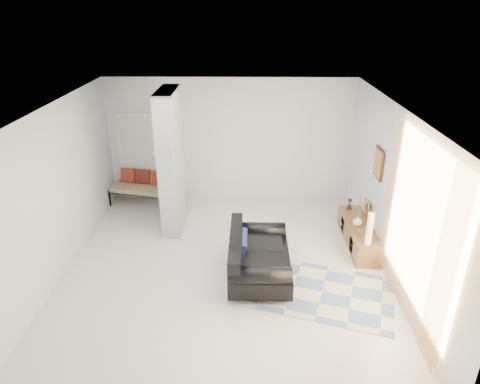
{
  "coord_description": "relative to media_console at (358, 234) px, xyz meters",
  "views": [
    {
      "loc": [
        0.37,
        -6.26,
        4.29
      ],
      "look_at": [
        0.26,
        0.6,
        1.21
      ],
      "focal_mm": 32.0,
      "sensor_mm": 36.0,
      "label": 1
    }
  ],
  "objects": [
    {
      "name": "floor",
      "position": [
        -2.52,
        -0.9,
        -0.2
      ],
      "size": [
        6.0,
        6.0,
        0.0
      ],
      "primitive_type": "plane",
      "color": "beige",
      "rests_on": "ground"
    },
    {
      "name": "ceiling",
      "position": [
        -2.52,
        -0.9,
        2.6
      ],
      "size": [
        6.0,
        6.0,
        0.0
      ],
      "primitive_type": "plane",
      "rotation": [
        3.14,
        0.0,
        0.0
      ],
      "color": "white",
      "rests_on": "wall_back"
    },
    {
      "name": "wall_back",
      "position": [
        -2.52,
        2.1,
        1.2
      ],
      "size": [
        6.0,
        0.0,
        6.0
      ],
      "primitive_type": "plane",
      "rotation": [
        1.57,
        0.0,
        0.0
      ],
      "color": "white",
      "rests_on": "ground"
    },
    {
      "name": "wall_front",
      "position": [
        -2.52,
        -3.9,
        1.2
      ],
      "size": [
        6.0,
        0.0,
        6.0
      ],
      "primitive_type": "plane",
      "rotation": [
        -1.57,
        0.0,
        0.0
      ],
      "color": "white",
      "rests_on": "ground"
    },
    {
      "name": "wall_left",
      "position": [
        -5.27,
        -0.9,
        1.2
      ],
      "size": [
        0.0,
        6.0,
        6.0
      ],
      "primitive_type": "plane",
      "rotation": [
        1.57,
        0.0,
        1.57
      ],
      "color": "white",
      "rests_on": "ground"
    },
    {
      "name": "wall_right",
      "position": [
        0.23,
        -0.9,
        1.2
      ],
      "size": [
        0.0,
        6.0,
        6.0
      ],
      "primitive_type": "plane",
      "rotation": [
        1.57,
        0.0,
        -1.57
      ],
      "color": "white",
      "rests_on": "ground"
    },
    {
      "name": "partition_column",
      "position": [
        -3.62,
        0.7,
        1.2
      ],
      "size": [
        0.35,
        1.2,
        2.8
      ],
      "primitive_type": "cube",
      "color": "#9FA4A6",
      "rests_on": "floor"
    },
    {
      "name": "hallway_door",
      "position": [
        -4.62,
        2.06,
        0.82
      ],
      "size": [
        0.85,
        0.06,
        2.04
      ],
      "primitive_type": "cube",
      "color": "white",
      "rests_on": "floor"
    },
    {
      "name": "curtain",
      "position": [
        0.15,
        -2.05,
        1.25
      ],
      "size": [
        0.0,
        2.55,
        2.55
      ],
      "primitive_type": "plane",
      "rotation": [
        1.57,
        0.0,
        1.57
      ],
      "color": "#EF9A3E",
      "rests_on": "wall_right"
    },
    {
      "name": "wall_art",
      "position": [
        0.2,
        -0.0,
        1.45
      ],
      "size": [
        0.04,
        0.45,
        0.55
      ],
      "primitive_type": "cube",
      "color": "#3D1E10",
      "rests_on": "wall_right"
    },
    {
      "name": "media_console",
      "position": [
        0.0,
        0.0,
        0.0
      ],
      "size": [
        0.45,
        1.73,
        0.8
      ],
      "color": "brown",
      "rests_on": "floor"
    },
    {
      "name": "loveseat",
      "position": [
        -1.99,
        -1.07,
        0.15
      ],
      "size": [
        1.01,
        1.71,
        0.76
      ],
      "rotation": [
        0.0,
        0.0,
        -0.01
      ],
      "color": "silver",
      "rests_on": "floor"
    },
    {
      "name": "daybed",
      "position": [
        -4.44,
        1.73,
        0.22
      ],
      "size": [
        1.68,
        0.99,
        0.77
      ],
      "rotation": [
        0.0,
        0.0,
        -0.22
      ],
      "color": "black",
      "rests_on": "floor"
    },
    {
      "name": "area_rug",
      "position": [
        -0.92,
        -1.53,
        -0.2
      ],
      "size": [
        2.56,
        2.08,
        0.01
      ],
      "primitive_type": "cube",
      "rotation": [
        0.0,
        0.0,
        -0.3
      ],
      "color": "#C1B793",
      "rests_on": "floor"
    },
    {
      "name": "cylinder_lamp",
      "position": [
        -0.02,
        -0.68,
        0.49
      ],
      "size": [
        0.11,
        0.11,
        0.59
      ],
      "primitive_type": "cylinder",
      "color": "white",
      "rests_on": "media_console"
    },
    {
      "name": "bronze_figurine",
      "position": [
        -0.05,
        0.69,
        0.31
      ],
      "size": [
        0.12,
        0.12,
        0.23
      ],
      "primitive_type": null,
      "rotation": [
        0.0,
        0.0,
        -0.06
      ],
      "color": "#322016",
      "rests_on": "media_console"
    },
    {
      "name": "vase",
      "position": [
        -0.05,
        -0.01,
        0.29
      ],
      "size": [
        0.2,
        0.2,
        0.2
      ],
      "primitive_type": "imported",
      "rotation": [
        0.0,
        0.0,
        -0.07
      ],
      "color": "silver",
      "rests_on": "media_console"
    }
  ]
}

